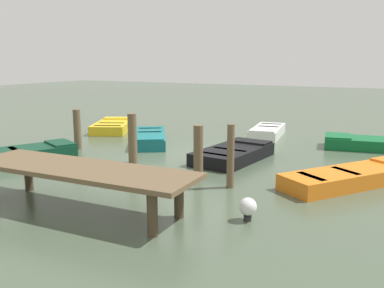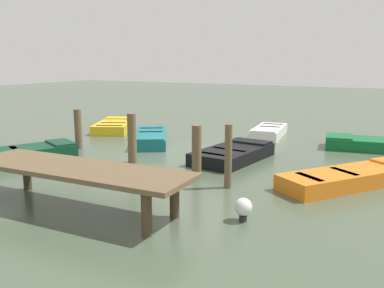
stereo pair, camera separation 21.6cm
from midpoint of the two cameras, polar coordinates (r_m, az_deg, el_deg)
The scene contains 14 objects.
ground_plane at distance 14.42m, azimuth -0.43°, elevation -1.36°, with size 80.00×80.00×0.00m, color #475642.
dock_segment at distance 9.25m, azimuth -15.58°, elevation -3.73°, with size 5.25×1.60×0.95m.
rowboat_white at distance 17.92m, azimuth 9.81°, elevation 1.68°, with size 1.48×3.02×0.46m.
rowboat_teal at distance 16.33m, azimuth -6.15°, elevation 0.85°, with size 2.78×3.49×0.46m.
rowboat_orange at distance 11.68m, azimuth 20.73°, elevation -4.06°, with size 3.36×4.06×0.46m.
rowboat_dark_green at distance 14.55m, azimuth -22.26°, elevation -1.23°, with size 2.53×3.42×0.46m.
rowboat_yellow at distance 19.49m, azimuth -10.97°, elevation 2.40°, with size 2.56×3.26×0.46m.
rowboat_black at distance 13.56m, azimuth 5.18°, elevation -1.28°, with size 1.88×3.23×0.46m.
rowboat_green at distance 16.45m, azimuth 24.15°, elevation -0.02°, with size 4.23×1.96×0.46m.
mooring_piling_near_left at distance 13.17m, azimuth -8.53°, elevation 0.75°, with size 0.28×0.28×1.56m, color brown.
mooring_piling_far_left at distance 15.73m, azimuth -15.65°, elevation 1.94°, with size 0.26×0.26×1.43m, color brown.
mooring_piling_mid_left at distance 10.51m, azimuth 4.66°, elevation -1.67°, with size 0.19×0.19×1.62m, color brown.
mooring_piling_near_right at distance 11.31m, azimuth 0.31°, elevation -1.10°, with size 0.26×0.26×1.46m, color brown.
marker_buoy at distance 8.52m, azimuth 6.85°, elevation -8.50°, with size 0.36×0.36×0.48m.
Camera 1 is at (-6.41, 12.52, 3.16)m, focal length 39.37 mm.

